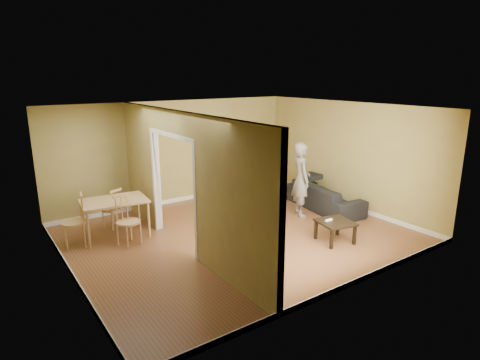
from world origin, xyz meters
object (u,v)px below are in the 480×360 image
dining_table (114,204)px  chair_near (128,221)px  sofa (325,193)px  bookshelf (212,159)px  chair_left (73,221)px  chair_far (112,208)px  person (301,173)px  coffee_table (335,224)px

dining_table → chair_near: chair_near is taller
sofa → bookshelf: 3.06m
chair_left → sofa: bearing=88.6°
chair_left → dining_table: bearing=101.2°
chair_near → chair_far: (0.03, 1.09, -0.06)m
dining_table → chair_far: size_ratio=1.43×
person → chair_far: 4.29m
sofa → person: size_ratio=1.06×
bookshelf → chair_far: (-2.96, -0.72, -0.60)m
chair_left → chair_near: 1.02m
chair_left → chair_far: chair_left is taller
sofa → chair_far: size_ratio=2.44×
bookshelf → chair_near: bearing=-148.8°
person → coffee_table: 1.77m
bookshelf → person: bearing=-69.2°
person → chair_left: 4.96m
chair_near → chair_left: bearing=132.3°
sofa → dining_table: 4.94m
chair_left → chair_near: chair_left is taller
coffee_table → chair_near: 4.04m
dining_table → person: bearing=-16.3°
sofa → bookshelf: bearing=43.1°
chair_near → sofa: bearing=-24.4°
chair_near → dining_table: bearing=81.8°
coffee_table → chair_near: (-3.39, 2.19, 0.14)m
sofa → dining_table: size_ratio=1.71×
sofa → dining_table: bearing=84.3°
coffee_table → chair_left: 5.06m
sofa → bookshelf: bookshelf is taller
chair_far → coffee_table: bearing=111.2°
coffee_table → chair_left: (-4.27, 2.71, 0.16)m
bookshelf → chair_left: (-3.87, -1.28, -0.52)m
person → chair_far: (-3.88, 1.72, -0.58)m
coffee_table → chair_left: size_ratio=0.62×
person → coffee_table: bearing=-173.8°
sofa → chair_far: bearing=77.8°
bookshelf → chair_left: bookshelf is taller
coffee_table → dining_table: bearing=141.9°
bookshelf → chair_near: 3.54m
sofa → person: 1.00m
chair_near → chair_far: size_ratio=1.13×
coffee_table → chair_near: chair_near is taller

